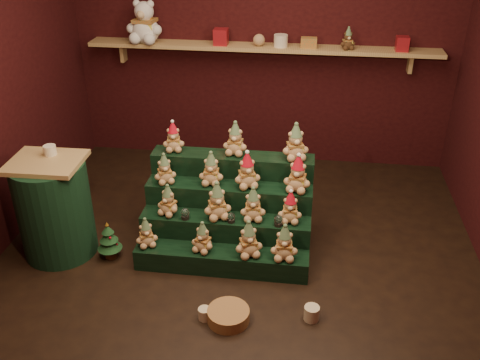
# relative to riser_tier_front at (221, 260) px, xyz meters

# --- Properties ---
(ground) EXTENTS (4.00, 4.00, 0.00)m
(ground) POSITION_rel_riser_tier_front_xyz_m (0.11, 0.12, -0.09)
(ground) COLOR black
(ground) RESTS_ON ground
(back_wall) EXTENTS (4.00, 0.10, 2.80)m
(back_wall) POSITION_rel_riser_tier_front_xyz_m (0.11, 2.17, 1.31)
(back_wall) COLOR black
(back_wall) RESTS_ON ground
(front_wall) EXTENTS (4.00, 0.10, 2.80)m
(front_wall) POSITION_rel_riser_tier_front_xyz_m (0.11, -1.93, 1.31)
(front_wall) COLOR black
(front_wall) RESTS_ON ground
(back_shelf) EXTENTS (3.60, 0.26, 0.24)m
(back_shelf) POSITION_rel_riser_tier_front_xyz_m (0.11, 1.99, 1.20)
(back_shelf) COLOR tan
(back_shelf) RESTS_ON ground
(riser_tier_front) EXTENTS (1.40, 0.22, 0.18)m
(riser_tier_front) POSITION_rel_riser_tier_front_xyz_m (0.00, 0.00, 0.00)
(riser_tier_front) COLOR black
(riser_tier_front) RESTS_ON ground
(riser_tier_midfront) EXTENTS (1.40, 0.22, 0.36)m
(riser_tier_midfront) POSITION_rel_riser_tier_front_xyz_m (0.00, 0.22, 0.09)
(riser_tier_midfront) COLOR black
(riser_tier_midfront) RESTS_ON ground
(riser_tier_midback) EXTENTS (1.40, 0.22, 0.54)m
(riser_tier_midback) POSITION_rel_riser_tier_front_xyz_m (0.00, 0.44, 0.18)
(riser_tier_midback) COLOR black
(riser_tier_midback) RESTS_ON ground
(riser_tier_back) EXTENTS (1.40, 0.22, 0.72)m
(riser_tier_back) POSITION_rel_riser_tier_front_xyz_m (0.00, 0.66, 0.27)
(riser_tier_back) COLOR black
(riser_tier_back) RESTS_ON ground
(teddy_0) EXTENTS (0.23, 0.22, 0.25)m
(teddy_0) POSITION_rel_riser_tier_front_xyz_m (-0.61, 0.01, 0.21)
(teddy_0) COLOR tan
(teddy_0) RESTS_ON riser_tier_front
(teddy_1) EXTENTS (0.23, 0.22, 0.26)m
(teddy_1) POSITION_rel_riser_tier_front_xyz_m (-0.14, -0.00, 0.22)
(teddy_1) COLOR tan
(teddy_1) RESTS_ON riser_tier_front
(teddy_2) EXTENTS (0.27, 0.26, 0.30)m
(teddy_2) POSITION_rel_riser_tier_front_xyz_m (0.22, -0.01, 0.24)
(teddy_2) COLOR tan
(teddy_2) RESTS_ON riser_tier_front
(teddy_3) EXTENTS (0.22, 0.20, 0.30)m
(teddy_3) POSITION_rel_riser_tier_front_xyz_m (0.50, -0.02, 0.24)
(teddy_3) COLOR tan
(teddy_3) RESTS_ON riser_tier_front
(teddy_4) EXTENTS (0.24, 0.23, 0.26)m
(teddy_4) POSITION_rel_riser_tier_front_xyz_m (-0.47, 0.22, 0.40)
(teddy_4) COLOR tan
(teddy_4) RESTS_ON riser_tier_midfront
(teddy_5) EXTENTS (0.28, 0.27, 0.31)m
(teddy_5) POSITION_rel_riser_tier_front_xyz_m (-0.06, 0.22, 0.43)
(teddy_5) COLOR tan
(teddy_5) RESTS_ON riser_tier_midfront
(teddy_6) EXTENTS (0.23, 0.21, 0.29)m
(teddy_6) POSITION_rel_riser_tier_front_xyz_m (0.23, 0.23, 0.41)
(teddy_6) COLOR tan
(teddy_6) RESTS_ON riser_tier_midfront
(teddy_7) EXTENTS (0.20, 0.18, 0.27)m
(teddy_7) POSITION_rel_riser_tier_front_xyz_m (0.53, 0.24, 0.40)
(teddy_7) COLOR tan
(teddy_7) RESTS_ON riser_tier_midfront
(teddy_8) EXTENTS (0.24, 0.23, 0.26)m
(teddy_8) POSITION_rel_riser_tier_front_xyz_m (-0.54, 0.42, 0.58)
(teddy_8) COLOR tan
(teddy_8) RESTS_ON riser_tier_midback
(teddy_9) EXTENTS (0.21, 0.19, 0.29)m
(teddy_9) POSITION_rel_riser_tier_front_xyz_m (-0.15, 0.45, 0.59)
(teddy_9) COLOR tan
(teddy_9) RESTS_ON riser_tier_midback
(teddy_10) EXTENTS (0.27, 0.26, 0.30)m
(teddy_10) POSITION_rel_riser_tier_front_xyz_m (0.15, 0.44, 0.60)
(teddy_10) COLOR tan
(teddy_10) RESTS_ON riser_tier_midback
(teddy_11) EXTENTS (0.25, 0.23, 0.31)m
(teddy_11) POSITION_rel_riser_tier_front_xyz_m (0.57, 0.43, 0.60)
(teddy_11) COLOR tan
(teddy_11) RESTS_ON riser_tier_midback
(teddy_12) EXTENTS (0.21, 0.20, 0.26)m
(teddy_12) POSITION_rel_riser_tier_front_xyz_m (-0.52, 0.68, 0.76)
(teddy_12) COLOR tan
(teddy_12) RESTS_ON riser_tier_back
(teddy_13) EXTENTS (0.22, 0.20, 0.29)m
(teddy_13) POSITION_rel_riser_tier_front_xyz_m (0.02, 0.68, 0.77)
(teddy_13) COLOR tan
(teddy_13) RESTS_ON riser_tier_back
(teddy_14) EXTENTS (0.27, 0.25, 0.31)m
(teddy_14) POSITION_rel_riser_tier_front_xyz_m (0.53, 0.66, 0.79)
(teddy_14) COLOR tan
(teddy_14) RESTS_ON riser_tier_back
(snow_globe_a) EXTENTS (0.07, 0.07, 0.10)m
(snow_globe_a) POSITION_rel_riser_tier_front_xyz_m (-0.32, 0.16, 0.32)
(snow_globe_a) COLOR black
(snow_globe_a) RESTS_ON riser_tier_midfront
(snow_globe_b) EXTENTS (0.06, 0.06, 0.08)m
(snow_globe_b) POSITION_rel_riser_tier_front_xyz_m (0.06, 0.16, 0.31)
(snow_globe_b) COLOR black
(snow_globe_b) RESTS_ON riser_tier_midfront
(snow_globe_c) EXTENTS (0.07, 0.07, 0.10)m
(snow_globe_c) POSITION_rel_riser_tier_front_xyz_m (0.44, 0.16, 0.32)
(snow_globe_c) COLOR black
(snow_globe_c) RESTS_ON riser_tier_midfront
(side_table) EXTENTS (0.60, 0.60, 0.86)m
(side_table) POSITION_rel_riser_tier_front_xyz_m (-1.39, 0.08, 0.34)
(side_table) COLOR tan
(side_table) RESTS_ON ground
(table_ornament) EXTENTS (0.10, 0.10, 0.08)m
(table_ornament) POSITION_rel_riser_tier_front_xyz_m (-1.39, 0.18, 0.81)
(table_ornament) COLOR beige
(table_ornament) RESTS_ON side_table
(mini_christmas_tree) EXTENTS (0.20, 0.20, 0.35)m
(mini_christmas_tree) POSITION_rel_riser_tier_front_xyz_m (-0.95, 0.04, 0.08)
(mini_christmas_tree) COLOR #452E18
(mini_christmas_tree) RESTS_ON ground
(mug_left) EXTENTS (0.09, 0.09, 0.09)m
(mug_left) POSITION_rel_riser_tier_front_xyz_m (-0.03, -0.58, -0.04)
(mug_left) COLOR beige
(mug_left) RESTS_ON ground
(mug_right) EXTENTS (0.11, 0.11, 0.11)m
(mug_right) POSITION_rel_riser_tier_front_xyz_m (0.73, -0.48, -0.03)
(mug_right) COLOR beige
(mug_right) RESTS_ON ground
(wicker_basket) EXTENTS (0.40, 0.40, 0.09)m
(wicker_basket) POSITION_rel_riser_tier_front_xyz_m (0.14, -0.57, -0.04)
(wicker_basket) COLOR #92633A
(wicker_basket) RESTS_ON ground
(white_bear) EXTENTS (0.41, 0.38, 0.53)m
(white_bear) POSITION_rel_riser_tier_front_xyz_m (-1.09, 1.96, 1.50)
(white_bear) COLOR white
(white_bear) RESTS_ON back_shelf
(brown_bear) EXTENTS (0.18, 0.17, 0.21)m
(brown_bear) POSITION_rel_riser_tier_front_xyz_m (0.96, 1.96, 1.34)
(brown_bear) COLOR #452B17
(brown_bear) RESTS_ON back_shelf
(gift_tin_red_a) EXTENTS (0.14, 0.14, 0.16)m
(gift_tin_red_a) POSITION_rel_riser_tier_front_xyz_m (-0.31, 1.97, 1.31)
(gift_tin_red_a) COLOR #A41920
(gift_tin_red_a) RESTS_ON back_shelf
(gift_tin_cream) EXTENTS (0.14, 0.14, 0.12)m
(gift_tin_cream) POSITION_rel_riser_tier_front_xyz_m (0.30, 1.97, 1.29)
(gift_tin_cream) COLOR beige
(gift_tin_cream) RESTS_ON back_shelf
(gift_tin_red_b) EXTENTS (0.12, 0.12, 0.14)m
(gift_tin_red_b) POSITION_rel_riser_tier_front_xyz_m (1.49, 1.97, 1.30)
(gift_tin_red_b) COLOR #A41920
(gift_tin_red_b) RESTS_ON back_shelf
(shelf_plush_ball) EXTENTS (0.12, 0.12, 0.12)m
(shelf_plush_ball) POSITION_rel_riser_tier_front_xyz_m (0.08, 1.97, 1.29)
(shelf_plush_ball) COLOR tan
(shelf_plush_ball) RESTS_ON back_shelf
(scarf_gift_box) EXTENTS (0.16, 0.10, 0.10)m
(scarf_gift_box) POSITION_rel_riser_tier_front_xyz_m (0.58, 1.97, 1.28)
(scarf_gift_box) COLOR #CE561D
(scarf_gift_box) RESTS_ON back_shelf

